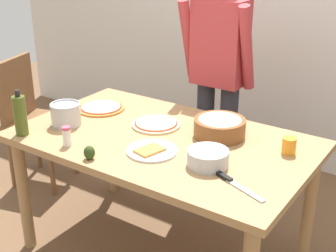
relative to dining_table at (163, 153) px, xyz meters
name	(u,v)px	position (x,y,z in m)	size (l,w,h in m)	color
ground	(163,252)	(0.00, 0.00, -0.67)	(8.00, 8.00, 0.00)	brown
wall_back	(283,0)	(0.00, 1.60, 0.63)	(5.60, 0.10, 2.60)	silver
dining_table	(163,153)	(0.00, 0.00, 0.00)	(1.60, 0.96, 0.76)	#A37A4C
person_cook	(219,71)	(-0.08, 0.76, 0.27)	(0.49, 0.25, 1.62)	#2D2D38
chair_wooden_left	(31,114)	(-1.32, 0.20, -0.13)	(0.49, 0.49, 0.95)	brown
pizza_raw_on_board	(156,124)	(-0.13, 0.12, 0.10)	(0.28, 0.28, 0.02)	beige
pizza_cooked_on_tray	(101,108)	(-0.56, 0.14, 0.10)	(0.29, 0.29, 0.02)	#C67A33
plate_with_slice	(152,151)	(0.05, -0.18, 0.10)	(0.26, 0.26, 0.02)	white
popcorn_bowl	(220,126)	(0.24, 0.19, 0.15)	(0.28, 0.28, 0.11)	brown
mixing_bowl_steel	(208,158)	(0.36, -0.15, 0.13)	(0.20, 0.20, 0.08)	#B7B7BC
olive_oil_bottle	(20,115)	(-0.66, -0.40, 0.20)	(0.07, 0.07, 0.26)	#47561E
steel_pot	(66,114)	(-0.56, -0.16, 0.16)	(0.17, 0.17, 0.13)	#B7B7BC
cup_orange	(289,146)	(0.63, 0.19, 0.13)	(0.07, 0.07, 0.09)	orange
salt_shaker	(67,136)	(-0.36, -0.36, 0.14)	(0.04, 0.04, 0.11)	white
chef_knife	(234,183)	(0.55, -0.24, 0.10)	(0.28, 0.13, 0.02)	silver
avocado	(89,153)	(-0.15, -0.41, 0.13)	(0.06, 0.06, 0.07)	#2D4219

